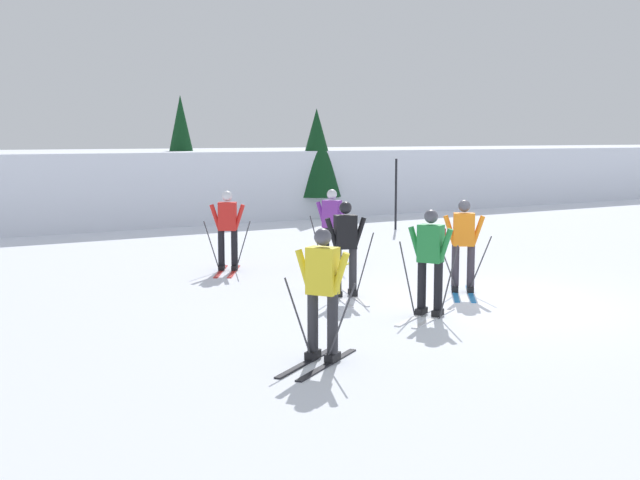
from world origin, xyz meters
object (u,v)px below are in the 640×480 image
(skier_red, at_px, (228,228))
(trail_marker_pole, at_px, (396,194))
(skier_purple, at_px, (332,224))
(skier_orange, at_px, (464,243))
(conifer_far_centre, at_px, (317,153))
(skier_green, at_px, (431,257))
(skier_yellow, at_px, (322,291))
(skier_black, at_px, (345,244))
(conifer_far_left, at_px, (181,146))

(skier_red, relative_size, trail_marker_pole, 0.79)
(skier_purple, height_order, skier_orange, same)
(skier_red, relative_size, conifer_far_centre, 0.45)
(skier_green, height_order, conifer_far_centre, conifer_far_centre)
(skier_purple, height_order, skier_yellow, same)
(skier_yellow, bearing_deg, skier_orange, 29.03)
(skier_yellow, bearing_deg, skier_green, 25.38)
(skier_yellow, xyz_separation_m, trail_marker_pole, (9.76, 11.43, 0.17))
(skier_red, distance_m, skier_orange, 5.21)
(skier_green, distance_m, skier_purple, 5.20)
(skier_black, distance_m, conifer_far_left, 15.24)
(trail_marker_pole, distance_m, conifer_far_left, 8.15)
(skier_red, height_order, conifer_far_left, conifer_far_left)
(trail_marker_pole, bearing_deg, conifer_far_centre, 90.67)
(skier_green, xyz_separation_m, skier_red, (-0.85, 5.72, -0.04))
(skier_red, relative_size, skier_orange, 1.00)
(skier_green, bearing_deg, skier_red, 98.45)
(trail_marker_pole, bearing_deg, conifer_far_left, 121.43)
(skier_red, distance_m, conifer_far_centre, 11.83)
(skier_purple, xyz_separation_m, trail_marker_pole, (5.53, 5.04, 0.13))
(skier_orange, relative_size, conifer_far_left, 0.40)
(skier_black, distance_m, skier_red, 3.72)
(conifer_far_centre, bearing_deg, skier_purple, -119.70)
(skier_red, xyz_separation_m, skier_yellow, (-2.03, -7.08, -0.00))
(skier_red, relative_size, conifer_far_left, 0.40)
(skier_orange, bearing_deg, skier_red, 119.98)
(skier_green, relative_size, trail_marker_pole, 0.79)
(conifer_far_left, bearing_deg, skier_purple, -96.46)
(trail_marker_pole, bearing_deg, skier_green, -124.34)
(skier_green, relative_size, conifer_far_left, 0.40)
(skier_green, xyz_separation_m, conifer_far_centre, (6.82, 14.62, 1.33))
(skier_green, xyz_separation_m, skier_black, (-0.28, 2.04, -0.00))
(skier_orange, relative_size, skier_yellow, 1.00)
(skier_yellow, relative_size, conifer_far_left, 0.40)
(skier_purple, bearing_deg, trail_marker_pole, 42.37)
(skier_black, relative_size, trail_marker_pole, 0.79)
(conifer_far_centre, bearing_deg, skier_yellow, -121.26)
(skier_black, bearing_deg, skier_orange, -22.32)
(conifer_far_left, bearing_deg, skier_green, -99.05)
(skier_purple, height_order, skier_red, same)
(skier_purple, bearing_deg, skier_orange, -83.93)
(skier_red, bearing_deg, skier_orange, -60.02)
(skier_purple, bearing_deg, skier_black, -118.73)
(skier_orange, relative_size, trail_marker_pole, 0.79)
(skier_red, height_order, skier_orange, same)
(trail_marker_pole, xyz_separation_m, conifer_far_left, (-4.18, 6.85, 1.43))
(skier_black, height_order, skier_purple, same)
(skier_green, relative_size, skier_yellow, 1.00)
(conifer_far_centre, bearing_deg, trail_marker_pole, -89.33)
(skier_black, distance_m, trail_marker_pole, 10.75)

